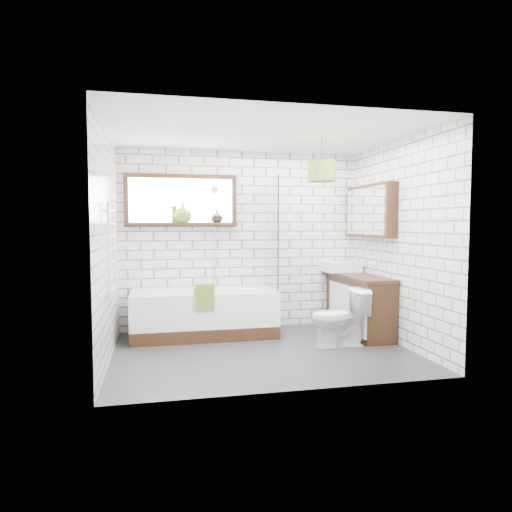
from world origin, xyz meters
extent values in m
cube|color=#242427|center=(0.00, 0.00, -0.01)|extent=(3.40, 2.60, 0.01)
cube|color=white|center=(0.00, 0.00, 2.50)|extent=(3.40, 2.60, 0.01)
cube|color=white|center=(0.00, 1.30, 1.25)|extent=(3.40, 0.01, 2.50)
cube|color=white|center=(0.00, -1.30, 1.25)|extent=(3.40, 0.01, 2.50)
cube|color=white|center=(-1.70, 0.00, 1.25)|extent=(0.01, 2.60, 2.50)
cube|color=white|center=(1.70, 0.00, 1.25)|extent=(0.01, 2.60, 2.50)
cube|color=black|center=(-0.85, 1.26, 1.80)|extent=(1.52, 0.16, 0.68)
cube|color=white|center=(-1.66, 0.00, 1.20)|extent=(0.06, 0.52, 1.00)
cube|color=black|center=(1.62, 0.60, 1.65)|extent=(0.16, 1.20, 0.70)
cylinder|color=silver|center=(-0.40, 1.26, 1.35)|extent=(0.02, 0.02, 1.30)
cube|color=white|center=(-0.59, 0.89, 0.30)|extent=(1.87, 0.83, 0.61)
cube|color=white|center=(0.32, 0.89, 1.36)|extent=(0.02, 0.72, 1.50)
cube|color=#517623|center=(-0.62, 0.47, 0.59)|extent=(0.23, 0.06, 0.31)
cube|color=tan|center=(-0.67, 0.47, 0.59)|extent=(0.18, 0.05, 0.24)
cube|color=black|center=(1.48, 0.60, 0.40)|extent=(0.45, 1.38, 0.79)
cube|color=white|center=(1.42, 1.08, 0.86)|extent=(0.49, 0.43, 0.14)
cylinder|color=silver|center=(1.58, 1.08, 0.92)|extent=(0.03, 0.03, 0.16)
imported|color=white|center=(0.95, 0.03, 0.35)|extent=(0.42, 0.70, 0.70)
imported|color=#587B26|center=(-0.84, 1.23, 1.61)|extent=(0.33, 0.33, 0.27)
imported|color=black|center=(-0.37, 1.23, 1.57)|extent=(0.19, 0.19, 0.18)
cylinder|color=#587B26|center=(-0.95, 1.23, 1.59)|extent=(0.09, 0.09, 0.22)
cylinder|color=#517623|center=(0.73, 0.06, 2.10)|extent=(0.33, 0.33, 0.24)
camera|label=1|loc=(-1.19, -5.08, 1.47)|focal=32.00mm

